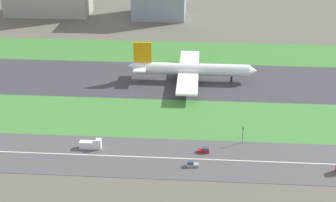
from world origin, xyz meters
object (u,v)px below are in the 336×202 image
car_1 (204,150)px  car_0 (192,164)px  airliner (189,69)px  truck_2 (91,144)px  traffic_light (243,134)px

car_1 → car_0: bearing=-113.3°
airliner → truck_2: 76.91m
car_0 → traffic_light: 26.56m
airliner → car_1: 68.66m
truck_2 → car_0: (39.25, -10.00, -0.75)m
car_1 → truck_2: size_ratio=0.52×
airliner → car_0: 78.26m
airliner → car_0: (3.61, -78.00, -5.31)m
car_0 → traffic_light: traffic_light is taller
car_1 → car_0: 10.88m
car_1 → traffic_light: bearing=28.1°
truck_2 → car_0: truck_2 is taller
car_0 → car_1: bearing=-113.3°
traffic_light → airliner: bearing=110.8°
truck_2 → car_0: size_ratio=1.91×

